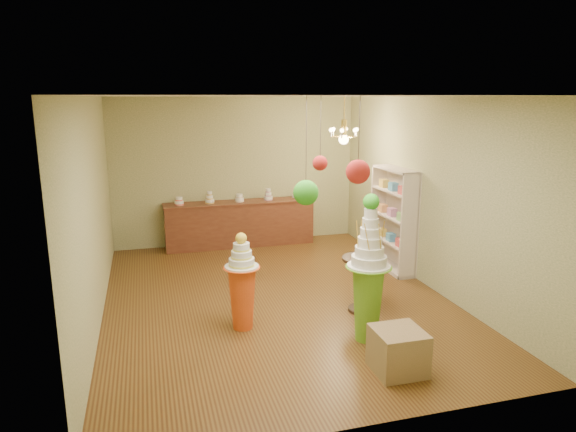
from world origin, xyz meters
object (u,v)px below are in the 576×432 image
object	(u,v)px
pedestal_orange	(242,289)
round_table	(364,276)
pedestal_green	(368,284)
sideboard	(240,223)

from	to	relation	value
pedestal_orange	round_table	world-z (taller)	pedestal_orange
round_table	pedestal_green	bearing A→B (deg)	-110.85
pedestal_orange	pedestal_green	bearing A→B (deg)	-27.57
round_table	sideboard	bearing A→B (deg)	106.07
pedestal_orange	round_table	size ratio (longest dim) A/B	1.59
pedestal_orange	sideboard	world-z (taller)	pedestal_orange
pedestal_green	round_table	bearing A→B (deg)	69.15
sideboard	pedestal_green	bearing A→B (deg)	-80.58
pedestal_orange	round_table	bearing A→B (deg)	2.94
pedestal_orange	sideboard	distance (m)	3.91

